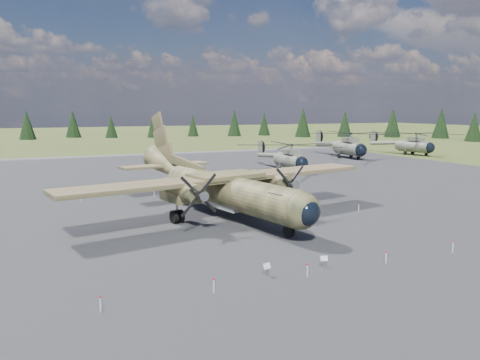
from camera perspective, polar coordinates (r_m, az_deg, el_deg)
name	(u,v)px	position (r m, az deg, el deg)	size (l,w,h in m)	color
ground	(201,229)	(39.74, -4.83, -5.95)	(500.00, 500.00, 0.00)	#4D5525
apron	(168,207)	(49.05, -8.73, -3.23)	(120.00, 120.00, 0.04)	#5A5A5F
transport_plane	(219,184)	(44.25, -2.52, -0.51)	(31.31, 28.15, 10.32)	#333A1F
helicopter_near	(290,152)	(76.26, 6.10, 3.42)	(17.91, 20.93, 4.47)	#686A5C
helicopter_mid	(349,140)	(99.16, 13.13, 4.76)	(21.98, 25.16, 5.31)	#686A5C
helicopter_far	(414,139)	(110.79, 20.46, 4.67)	(22.70, 24.26, 4.89)	#686A5C
info_placard_left	(267,267)	(28.69, 3.28, -10.58)	(0.55, 0.35, 0.80)	gray
info_placard_right	(324,260)	(30.66, 10.18, -9.52)	(0.50, 0.32, 0.73)	gray
barrier_fence	(196,224)	(39.40, -5.44, -5.32)	(33.12, 29.62, 0.85)	silver
treeline	(206,182)	(33.35, -4.12, -0.26)	(297.56, 291.98, 10.99)	black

